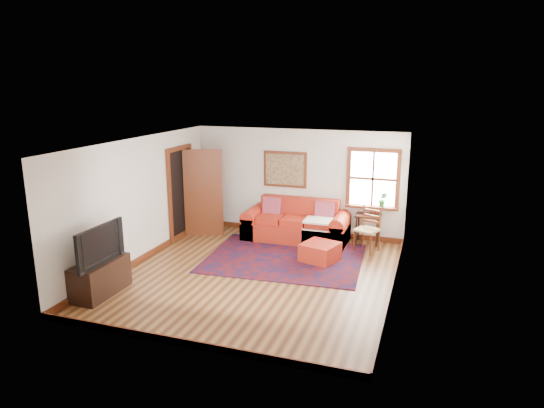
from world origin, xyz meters
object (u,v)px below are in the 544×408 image
(media_cabinet, at_px, (100,278))
(red_leather_sofa, at_px, (297,227))
(ladder_back_chair, at_px, (368,227))
(red_ottoman, at_px, (320,252))
(side_table, at_px, (368,220))

(media_cabinet, bearing_deg, red_leather_sofa, 59.11)
(ladder_back_chair, xyz_separation_m, media_cabinet, (-4.03, -3.69, -0.23))
(red_ottoman, xyz_separation_m, media_cabinet, (-3.20, -2.75, 0.11))
(red_ottoman, bearing_deg, media_cabinet, -122.74)
(side_table, distance_m, ladder_back_chair, 0.51)
(side_table, relative_size, media_cabinet, 0.62)
(red_ottoman, height_order, side_table, side_table)
(side_table, relative_size, ladder_back_chair, 0.69)
(red_ottoman, bearing_deg, ladder_back_chair, 65.06)
(red_leather_sofa, height_order, red_ottoman, red_leather_sofa)
(side_table, bearing_deg, red_leather_sofa, -171.37)
(red_ottoman, xyz_separation_m, side_table, (0.75, 1.44, 0.36))
(ladder_back_chair, distance_m, media_cabinet, 5.47)
(red_leather_sofa, xyz_separation_m, red_ottoman, (0.84, -1.20, -0.12))
(red_ottoman, bearing_deg, red_leather_sofa, 141.55)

